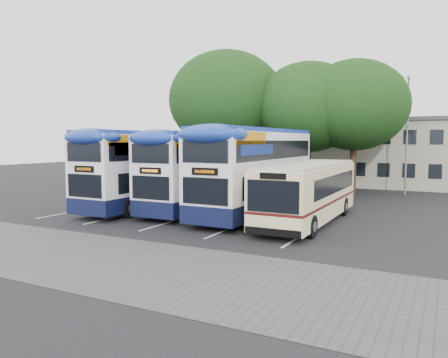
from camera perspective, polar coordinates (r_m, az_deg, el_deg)
ground at (r=19.22m, az=-1.20°, el=-7.62°), size 120.00×120.00×0.00m
paving_strip at (r=16.41m, az=-16.06°, el=-10.01°), size 40.00×6.00×0.01m
bay_lines at (r=25.30m, az=-3.26°, el=-4.54°), size 14.12×11.00×0.01m
depot_building at (r=44.39m, az=15.70°, el=3.49°), size 32.40×8.40×6.20m
lamp_post at (r=36.57m, az=22.80°, el=6.02°), size 0.25×1.05×9.06m
tree_left at (r=37.78m, az=0.31°, el=10.28°), size 9.80×9.80×11.83m
tree_mid at (r=35.92m, az=10.97°, el=9.18°), size 8.45×8.45×10.46m
tree_right at (r=35.45m, az=16.68°, el=9.21°), size 8.20×8.20×10.41m
bus_dd_left at (r=27.80m, az=-9.37°, el=1.71°), size 2.77×11.44×4.77m
bus_dd_mid at (r=26.71m, az=-2.29°, el=1.55°), size 2.73×11.27×4.70m
bus_dd_right at (r=24.85m, az=4.25°, el=1.51°), size 2.84×11.71×4.88m
bus_single at (r=22.83m, az=11.06°, el=-1.28°), size 2.61×10.26×3.06m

